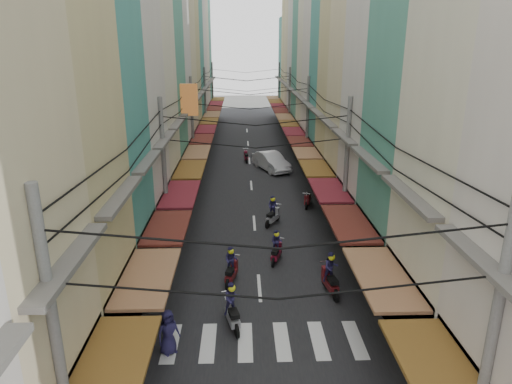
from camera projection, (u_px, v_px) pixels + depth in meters
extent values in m
plane|color=slate|center=(258.00, 268.00, 23.00)|extent=(160.00, 160.00, 0.00)
cube|color=black|center=(250.00, 166.00, 42.00)|extent=(10.00, 80.00, 0.02)
cube|color=slate|center=(179.00, 167.00, 41.79)|extent=(3.00, 80.00, 0.06)
cube|color=slate|center=(320.00, 165.00, 42.20)|extent=(3.00, 80.00, 0.06)
cube|color=silver|center=(171.00, 343.00, 17.18)|extent=(0.55, 2.40, 0.01)
cube|color=silver|center=(208.00, 342.00, 17.23)|extent=(0.55, 2.40, 0.01)
cube|color=silver|center=(245.00, 342.00, 17.27)|extent=(0.55, 2.40, 0.01)
cube|color=silver|center=(282.00, 341.00, 17.31)|extent=(0.55, 2.40, 0.01)
cube|color=silver|center=(319.00, 340.00, 17.36)|extent=(0.55, 2.40, 0.01)
cube|color=silver|center=(355.00, 339.00, 17.40)|extent=(0.55, 2.40, 0.01)
cube|color=brown|center=(112.00, 367.00, 11.51)|extent=(1.80, 4.34, 0.12)
cube|color=#595651|center=(71.00, 260.00, 10.56)|extent=(0.50, 4.24, 0.15)
cube|color=tan|center=(12.00, 139.00, 14.34)|extent=(6.00, 4.70, 15.81)
cube|color=black|center=(109.00, 312.00, 16.37)|extent=(1.20, 4.52, 3.20)
cube|color=#8B5E3F|center=(148.00, 276.00, 15.99)|extent=(1.80, 4.33, 0.12)
cube|color=#595651|center=(121.00, 196.00, 15.03)|extent=(0.50, 4.23, 0.15)
cube|color=teal|center=(58.00, 74.00, 18.08)|extent=(6.00, 4.30, 19.25)
cube|color=black|center=(136.00, 256.00, 20.65)|extent=(1.20, 4.13, 3.20)
cube|color=#592119|center=(167.00, 227.00, 20.26)|extent=(1.80, 3.96, 0.12)
cube|color=#595651|center=(148.00, 162.00, 19.31)|extent=(0.50, 3.87, 0.15)
cube|color=beige|center=(93.00, 50.00, 22.30)|extent=(6.00, 5.14, 20.93)
cube|color=black|center=(155.00, 218.00, 25.13)|extent=(1.20, 4.94, 3.20)
cube|color=maroon|center=(180.00, 194.00, 24.75)|extent=(1.80, 4.73, 0.12)
cube|color=#595651|center=(165.00, 140.00, 23.79)|extent=(0.50, 4.63, 0.15)
cube|color=beige|center=(121.00, 79.00, 27.64)|extent=(6.00, 4.95, 17.43)
cube|color=black|center=(168.00, 190.00, 29.93)|extent=(1.20, 4.75, 3.20)
cube|color=brown|center=(190.00, 169.00, 29.54)|extent=(1.80, 4.56, 0.12)
cube|color=#595651|center=(178.00, 123.00, 28.59)|extent=(0.50, 4.46, 0.15)
cube|color=#468873|center=(139.00, 82.00, 32.54)|extent=(6.00, 4.99, 16.32)
cube|color=black|center=(178.00, 170.00, 34.65)|extent=(1.20, 4.80, 3.20)
cube|color=#8B5E3F|center=(197.00, 152.00, 34.27)|extent=(1.80, 4.60, 0.12)
cube|color=#595651|center=(186.00, 112.00, 33.31)|extent=(0.50, 4.50, 0.15)
cube|color=beige|center=(149.00, 35.00, 36.10)|extent=(6.00, 4.65, 22.87)
cube|color=black|center=(185.00, 155.00, 39.23)|extent=(1.20, 4.46, 3.20)
cube|color=#592119|center=(202.00, 139.00, 38.85)|extent=(1.80, 4.27, 0.12)
cube|color=#595651|center=(193.00, 104.00, 37.89)|extent=(0.50, 4.18, 0.15)
cube|color=#C3B38A|center=(160.00, 49.00, 40.99)|extent=(6.00, 4.89, 20.58)
cube|color=black|center=(191.00, 144.00, 43.76)|extent=(1.20, 4.70, 3.20)
cube|color=maroon|center=(206.00, 129.00, 43.38)|extent=(1.80, 4.50, 0.12)
cube|color=#595651|center=(198.00, 97.00, 42.42)|extent=(0.50, 4.40, 0.15)
cube|color=tan|center=(168.00, 60.00, 45.79)|extent=(6.00, 4.52, 18.44)
cube|color=black|center=(195.00, 134.00, 48.23)|extent=(1.20, 4.34, 3.20)
cube|color=brown|center=(209.00, 121.00, 47.85)|extent=(1.80, 4.16, 0.12)
cube|color=#595651|center=(202.00, 92.00, 46.89)|extent=(0.50, 4.07, 0.15)
cube|color=teal|center=(174.00, 48.00, 50.07)|extent=(6.00, 5.20, 20.63)
cube|color=black|center=(199.00, 126.00, 52.85)|extent=(1.20, 4.99, 3.20)
cube|color=#8B5E3F|center=(212.00, 114.00, 52.46)|extent=(1.80, 4.78, 0.12)
cube|color=#595651|center=(205.00, 88.00, 51.51)|extent=(0.50, 4.68, 0.15)
cube|color=beige|center=(180.00, 34.00, 54.40)|extent=(6.00, 4.94, 23.70)
cube|color=black|center=(203.00, 120.00, 57.66)|extent=(1.20, 4.74, 3.20)
cube|color=#592119|center=(214.00, 108.00, 57.28)|extent=(1.80, 4.55, 0.12)
cube|color=#595651|center=(208.00, 84.00, 56.32)|extent=(0.50, 4.45, 0.15)
cube|color=beige|center=(185.00, 45.00, 59.51)|extent=(6.00, 4.96, 21.12)
cube|color=black|center=(206.00, 114.00, 62.36)|extent=(1.20, 4.76, 3.20)
cube|color=maroon|center=(216.00, 103.00, 61.98)|extent=(1.80, 4.56, 0.12)
cube|color=#595651|center=(211.00, 81.00, 61.02)|extent=(0.50, 4.46, 0.15)
cube|color=#468873|center=(189.00, 49.00, 64.44)|extent=(6.00, 5.04, 19.90)
cube|color=black|center=(208.00, 109.00, 67.11)|extent=(1.20, 4.84, 3.20)
cube|color=brown|center=(218.00, 99.00, 66.73)|extent=(1.80, 4.64, 0.12)
cube|color=#595651|center=(213.00, 78.00, 65.77)|extent=(0.50, 4.54, 0.15)
cube|color=#573013|center=(189.00, 100.00, 32.09)|extent=(1.20, 0.40, 2.20)
cube|color=brown|center=(439.00, 371.00, 11.37)|extent=(1.80, 4.35, 0.12)
cube|color=#595651|center=(483.00, 262.00, 10.46)|extent=(0.50, 4.25, 0.15)
cube|color=black|center=(419.00, 311.00, 16.46)|extent=(1.20, 4.78, 3.20)
cube|color=#8B5E3F|center=(382.00, 277.00, 15.97)|extent=(1.80, 4.58, 0.12)
cube|color=#595651|center=(409.00, 195.00, 15.06)|extent=(0.50, 4.48, 0.15)
cube|color=#468873|center=(447.00, 123.00, 19.44)|extent=(6.00, 5.03, 15.08)
cube|color=black|center=(379.00, 251.00, 21.21)|extent=(1.20, 4.83, 3.20)
cube|color=#592119|center=(349.00, 223.00, 20.73)|extent=(1.80, 4.63, 0.12)
cube|color=#595651|center=(368.00, 159.00, 19.82)|extent=(0.50, 4.53, 0.15)
cube|color=beige|center=(413.00, 42.00, 23.08)|extent=(6.00, 4.79, 21.66)
cube|color=black|center=(354.00, 213.00, 25.88)|extent=(1.20, 4.60, 3.20)
cube|color=maroon|center=(329.00, 190.00, 25.39)|extent=(1.80, 4.41, 0.12)
cube|color=#595651|center=(344.00, 137.00, 24.48)|extent=(0.50, 4.31, 0.15)
cube|color=#C3B38A|center=(385.00, 50.00, 27.65)|extent=(6.00, 4.52, 20.74)
cube|color=black|center=(337.00, 188.00, 30.30)|extent=(1.20, 4.34, 3.20)
cube|color=brown|center=(316.00, 168.00, 29.82)|extent=(1.80, 4.16, 0.12)
cube|color=#595651|center=(328.00, 123.00, 28.91)|extent=(0.50, 4.07, 0.15)
cube|color=tan|center=(363.00, 98.00, 32.79)|extent=(6.00, 4.12, 14.13)
cube|color=black|center=(326.00, 171.00, 34.41)|extent=(1.20, 3.96, 3.20)
cube|color=#8B5E3F|center=(307.00, 153.00, 33.93)|extent=(1.80, 3.79, 0.12)
cube|color=#595651|center=(317.00, 113.00, 33.01)|extent=(0.50, 3.71, 0.15)
cube|color=teal|center=(350.00, 69.00, 36.29)|extent=(6.00, 4.40, 17.68)
cube|color=black|center=(317.00, 158.00, 38.46)|extent=(1.20, 4.23, 3.20)
cube|color=#592119|center=(300.00, 141.00, 37.98)|extent=(1.80, 4.05, 0.12)
cube|color=#595651|center=(309.00, 105.00, 37.07)|extent=(0.50, 3.96, 0.15)
cube|color=beige|center=(340.00, 37.00, 39.82)|extent=(6.00, 4.64, 22.59)
cube|color=black|center=(309.00, 146.00, 42.75)|extent=(1.20, 4.45, 3.20)
cube|color=maroon|center=(294.00, 131.00, 42.27)|extent=(1.80, 4.26, 0.12)
cube|color=#595651|center=(301.00, 99.00, 41.36)|extent=(0.50, 4.17, 0.15)
cube|color=beige|center=(331.00, 45.00, 44.13)|extent=(6.00, 4.00, 21.25)
cube|color=black|center=(303.00, 137.00, 46.86)|extent=(1.20, 3.84, 3.20)
cube|color=brown|center=(289.00, 124.00, 46.37)|extent=(1.80, 3.68, 0.12)
cube|color=#595651|center=(296.00, 94.00, 45.46)|extent=(0.50, 3.60, 0.15)
cube|color=#468873|center=(323.00, 40.00, 48.24)|extent=(6.00, 5.01, 22.33)
cube|color=black|center=(298.00, 129.00, 51.14)|extent=(1.20, 4.81, 3.20)
cube|color=#8B5E3F|center=(285.00, 117.00, 50.65)|extent=(1.80, 4.61, 0.12)
cube|color=#595651|center=(291.00, 89.00, 49.74)|extent=(0.50, 4.51, 0.15)
cube|color=beige|center=(315.00, 52.00, 53.40)|extent=(6.00, 5.00, 19.71)
cube|color=black|center=(293.00, 122.00, 55.89)|extent=(1.20, 4.80, 3.20)
cube|color=#592119|center=(281.00, 111.00, 55.41)|extent=(1.80, 4.60, 0.12)
cube|color=#595651|center=(287.00, 85.00, 54.50)|extent=(0.50, 4.50, 0.15)
cube|color=#C3B38A|center=(309.00, 63.00, 58.27)|extent=(6.00, 4.32, 16.86)
cube|color=black|center=(289.00, 116.00, 60.32)|extent=(1.20, 4.15, 3.20)
cube|color=maroon|center=(278.00, 106.00, 59.83)|extent=(1.80, 3.97, 0.12)
cube|color=#595651|center=(283.00, 82.00, 58.92)|extent=(0.50, 3.89, 0.15)
cube|color=tan|center=(305.00, 49.00, 61.90)|extent=(6.00, 4.33, 19.96)
cube|color=black|center=(286.00, 112.00, 64.42)|extent=(1.20, 4.16, 3.20)
cube|color=brown|center=(275.00, 102.00, 63.94)|extent=(1.80, 3.99, 0.12)
cube|color=#595651|center=(280.00, 80.00, 63.03)|extent=(0.50, 3.90, 0.15)
cube|color=teal|center=(300.00, 69.00, 67.14)|extent=(6.00, 4.88, 14.34)
cube|color=black|center=(283.00, 107.00, 68.80)|extent=(1.20, 4.68, 3.20)
cube|color=#8B5E3F|center=(273.00, 98.00, 68.32)|extent=(1.80, 4.49, 0.12)
cube|color=#595651|center=(278.00, 77.00, 67.40)|extent=(0.50, 4.39, 0.15)
cylinder|color=slate|center=(59.00, 358.00, 10.17)|extent=(0.26, 0.26, 8.20)
cylinder|color=slate|center=(490.00, 349.00, 10.48)|extent=(0.26, 0.26, 8.20)
cylinder|color=slate|center=(165.00, 174.00, 24.42)|extent=(0.26, 0.26, 8.20)
cylinder|color=slate|center=(346.00, 173.00, 24.73)|extent=(0.26, 0.26, 8.20)
cylinder|color=slate|center=(192.00, 126.00, 38.67)|extent=(0.26, 0.26, 8.20)
cylinder|color=slate|center=(307.00, 125.00, 38.98)|extent=(0.26, 0.26, 8.20)
cylinder|color=slate|center=(205.00, 104.00, 52.92)|extent=(0.26, 0.26, 8.20)
cylinder|color=slate|center=(289.00, 103.00, 53.23)|extent=(0.26, 0.26, 8.20)
cylinder|color=slate|center=(213.00, 91.00, 67.17)|extent=(0.26, 0.26, 8.20)
cylinder|color=slate|center=(279.00, 91.00, 67.48)|extent=(0.26, 0.26, 8.20)
imported|color=silver|center=(271.00, 170.00, 40.72)|extent=(6.03, 4.21, 1.98)
imported|color=black|center=(363.00, 244.00, 25.78)|extent=(1.61, 0.80, 1.06)
cylinder|color=black|center=(233.00, 311.00, 18.79)|extent=(0.11, 0.56, 0.56)
cylinder|color=black|center=(232.00, 331.00, 17.46)|extent=(0.11, 0.56, 0.56)
cube|color=gray|center=(232.00, 317.00, 18.07)|extent=(0.37, 1.24, 0.30)
cube|color=black|center=(232.00, 314.00, 17.71)|extent=(0.35, 0.59, 0.19)
cube|color=gray|center=(232.00, 303.00, 18.56)|extent=(0.32, 0.30, 0.59)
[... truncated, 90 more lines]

